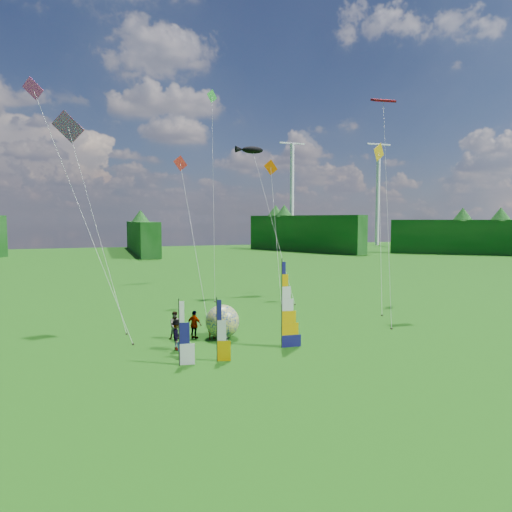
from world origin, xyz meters
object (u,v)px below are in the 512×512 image
object	(u,v)px
side_banner_far	(179,333)
spectator_b	(176,325)
spectator_c	(177,335)
spectator_d	(194,325)
spectator_a	(212,327)
feather_banner_main	(282,305)
bol_inflatable	(222,321)
camp_chair	(184,350)
kite_whale	(272,213)
side_banner_left	(217,331)

from	to	relation	value
side_banner_far	spectator_b	bearing A→B (deg)	91.66
spectator_c	spectator_d	world-z (taller)	spectator_d
spectator_a	spectator_b	size ratio (longest dim) A/B	0.90
feather_banner_main	spectator_b	xyz separation A→B (m)	(-5.70, 4.14, -1.71)
side_banner_far	bol_inflatable	size ratio (longest dim) A/B	1.57
feather_banner_main	spectator_a	xyz separation A→B (m)	(-3.48, 3.35, -1.79)
bol_inflatable	camp_chair	xyz separation A→B (m)	(-3.21, -3.53, -0.63)
camp_chair	spectator_a	bearing A→B (deg)	37.57
feather_banner_main	kite_whale	world-z (taller)	kite_whale
side_banner_left	spectator_a	size ratio (longest dim) A/B	2.08
camp_chair	side_banner_left	bearing A→B (deg)	-51.25
feather_banner_main	camp_chair	world-z (taller)	feather_banner_main
spectator_c	spectator_b	bearing A→B (deg)	8.32
spectator_c	kite_whale	distance (m)	21.65
spectator_c	side_banner_left	bearing A→B (deg)	-133.77
spectator_b	side_banner_left	bearing A→B (deg)	-71.21
side_banner_left	kite_whale	distance (m)	22.80
spectator_a	spectator_c	xyz separation A→B (m)	(-2.56, -1.70, 0.09)
spectator_a	spectator_c	size ratio (longest dim) A/B	0.90
feather_banner_main	side_banner_far	distance (m)	6.59
spectator_a	bol_inflatable	bearing A→B (deg)	-9.21
spectator_d	bol_inflatable	bearing A→B (deg)	-148.85
feather_banner_main	spectator_b	distance (m)	7.25
spectator_a	spectator_c	distance (m)	3.07
spectator_b	spectator_d	xyz separation A→B (m)	(1.17, -0.26, 0.01)
spectator_d	spectator_b	bearing A→B (deg)	33.33
spectator_a	feather_banner_main	bearing A→B (deg)	-57.99
bol_inflatable	spectator_d	world-z (taller)	bol_inflatable
spectator_c	camp_chair	bearing A→B (deg)	-162.09
feather_banner_main	spectator_c	distance (m)	6.48
camp_chair	spectator_b	bearing A→B (deg)	69.62
spectator_a	camp_chair	size ratio (longest dim) A/B	1.75
side_banner_far	spectator_a	world-z (taller)	side_banner_far
side_banner_left	kite_whale	size ratio (longest dim) A/B	0.20
bol_inflatable	kite_whale	distance (m)	18.50
feather_banner_main	spectator_d	bearing A→B (deg)	143.76
kite_whale	spectator_d	bearing A→B (deg)	-108.21
feather_banner_main	side_banner_left	xyz separation A→B (m)	(-4.35, -1.24, -0.91)
spectator_d	camp_chair	xyz separation A→B (m)	(-1.45, -4.00, -0.45)
spectator_d	kite_whale	bearing A→B (deg)	-81.97
bol_inflatable	camp_chair	world-z (taller)	bol_inflatable
feather_banner_main	bol_inflatable	distance (m)	4.64
side_banner_far	camp_chair	world-z (taller)	side_banner_far
side_banner_left	camp_chair	size ratio (longest dim) A/B	3.65
feather_banner_main	kite_whale	xyz separation A→B (m)	(6.32, 17.75, 5.82)
side_banner_left	kite_whale	xyz separation A→B (m)	(10.67, 19.00, 6.73)
spectator_a	spectator_d	world-z (taller)	spectator_d
feather_banner_main	side_banner_left	world-z (taller)	feather_banner_main
spectator_b	spectator_d	size ratio (longest dim) A/B	0.99
feather_banner_main	bol_inflatable	xyz separation A→B (m)	(-2.77, 3.41, -1.51)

